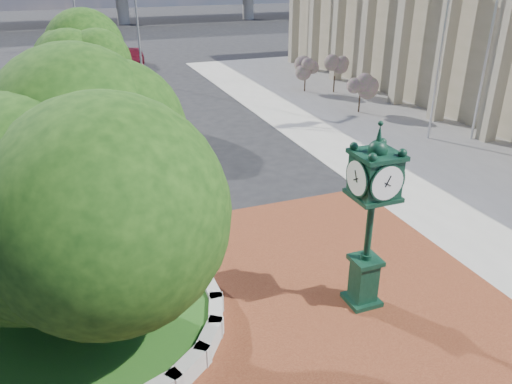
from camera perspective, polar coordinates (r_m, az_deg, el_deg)
The scene contains 15 objects.
ground at distance 14.68m, azimuth 1.75°, elevation -10.80°, with size 200.00×200.00×0.00m, color black.
plaza at distance 13.94m, azimuth 3.37°, elevation -12.96°, with size 12.00×12.00×0.04m, color maroon.
sidewalk at distance 30.67m, azimuth 22.79°, elevation 6.72°, with size 20.00×50.00×0.04m, color #9E9B93.
planter_wall at distance 13.89m, azimuth -8.84°, elevation -12.11°, with size 2.96×6.77×0.54m.
grass_bed at distance 13.80m, azimuth -18.40°, elevation -13.93°, with size 6.10×6.10×0.40m, color #133E11.
tree_planter at distance 12.00m, azimuth -20.64°, elevation -0.59°, with size 5.20×5.20×6.33m.
tree_street at distance 29.47m, azimuth -19.83°, elevation 13.02°, with size 4.40×4.40×5.45m.
post_clock at distance 12.93m, azimuth 13.01°, elevation -2.25°, with size 1.08×1.08×5.10m.
parked_car at distance 47.27m, azimuth -13.93°, elevation 14.72°, with size 1.94×4.82×1.64m, color #570C19.
flagpole_a at distance 27.06m, azimuth 20.59°, elevation 16.12°, with size 1.54×0.44×10.06m.
flagpole_b at distance 27.78m, azimuth 25.49°, elevation 17.20°, with size 1.79×0.47×11.61m.
street_lamp_near at distance 40.20m, azimuth -13.27°, elevation 19.81°, with size 1.96×1.03×9.32m.
shrub_near at distance 31.75m, azimuth 11.87°, elevation 11.65°, with size 1.20×1.20×2.20m.
shrub_mid at distance 36.62m, azimuth 9.01°, elevation 13.58°, with size 1.20×1.20×2.20m.
shrub_far at distance 36.67m, azimuth 5.67°, elevation 13.77°, with size 1.20×1.20×2.20m.
Camera 1 is at (-4.68, -10.98, 8.55)m, focal length 35.00 mm.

